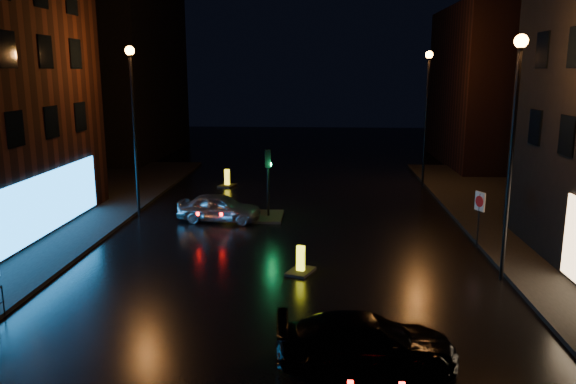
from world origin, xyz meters
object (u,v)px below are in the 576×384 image
bollard_near (301,267)px  dark_sedan (367,342)px  road_sign_right (480,206)px  bollard_far (227,183)px  traffic_signal (268,208)px  silver_hatchback (219,207)px

bollard_near → dark_sedan: bearing=-51.7°
dark_sedan → road_sign_right: size_ratio=1.87×
dark_sedan → bollard_far: size_ratio=3.15×
dark_sedan → bollard_near: size_ratio=3.28×
traffic_signal → bollard_far: (-3.36, 7.60, -0.26)m
traffic_signal → dark_sedan: 14.73m
silver_hatchback → dark_sedan: size_ratio=0.90×
bollard_near → road_sign_right: 8.07m
bollard_far → traffic_signal: bearing=-50.6°
silver_hatchback → bollard_far: 8.47m
traffic_signal → silver_hatchback: size_ratio=0.86×
traffic_signal → silver_hatchback: (-2.32, -0.79, 0.18)m
bollard_near → bollard_far: (-5.27, 15.32, 0.02)m
dark_sedan → traffic_signal: bearing=10.2°
road_sign_right → bollard_near: bearing=0.5°
traffic_signal → road_sign_right: bearing=-25.9°
bollard_near → road_sign_right: bearing=46.9°
traffic_signal → road_sign_right: (9.10, -4.41, 1.30)m
silver_hatchback → bollard_far: bearing=12.7°
dark_sedan → silver_hatchback: bearing=19.8°
dark_sedan → bollard_far: 22.97m
dark_sedan → bollard_near: (-1.89, 6.50, -0.43)m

